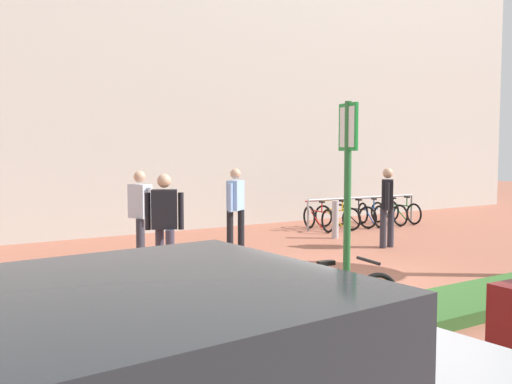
{
  "coord_description": "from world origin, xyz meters",
  "views": [
    {
      "loc": [
        -5.91,
        -6.72,
        2.07
      ],
      "look_at": [
        -0.07,
        2.35,
        1.29
      ],
      "focal_mm": 39.53,
      "sensor_mm": 36.0,
      "label": 1
    }
  ],
  "objects_px": {
    "person_shirt_white": "(235,204)",
    "person_suited_dark": "(164,220)",
    "bollard_steel": "(335,220)",
    "person_suited_navy": "(387,202)",
    "parking_sign_post": "(348,185)",
    "bike_rack_cluster": "(363,214)",
    "person_shirt_blue": "(140,211)",
    "bike_at_sign": "(340,304)"
  },
  "relations": [
    {
      "from": "person_shirt_white",
      "to": "person_suited_dark",
      "type": "xyz_separation_m",
      "value": [
        -2.4,
        -1.83,
        0.0
      ]
    },
    {
      "from": "bollard_steel",
      "to": "person_suited_navy",
      "type": "distance_m",
      "value": 1.68
    },
    {
      "from": "parking_sign_post",
      "to": "person_suited_dark",
      "type": "relative_size",
      "value": 1.52
    },
    {
      "from": "bollard_steel",
      "to": "person_suited_navy",
      "type": "height_order",
      "value": "person_suited_navy"
    },
    {
      "from": "bike_rack_cluster",
      "to": "person_suited_dark",
      "type": "xyz_separation_m",
      "value": [
        -7.29,
        -3.18,
        0.64
      ]
    },
    {
      "from": "parking_sign_post",
      "to": "person_suited_dark",
      "type": "height_order",
      "value": "parking_sign_post"
    },
    {
      "from": "parking_sign_post",
      "to": "person_shirt_white",
      "type": "relative_size",
      "value": 1.52
    },
    {
      "from": "person_suited_navy",
      "to": "person_suited_dark",
      "type": "height_order",
      "value": "same"
    },
    {
      "from": "person_shirt_blue",
      "to": "parking_sign_post",
      "type": "bearing_deg",
      "value": -85.41
    },
    {
      "from": "person_shirt_blue",
      "to": "bike_rack_cluster",
      "type": "bearing_deg",
      "value": 12.74
    },
    {
      "from": "bike_rack_cluster",
      "to": "person_suited_navy",
      "type": "relative_size",
      "value": 2.18
    },
    {
      "from": "parking_sign_post",
      "to": "bike_at_sign",
      "type": "distance_m",
      "value": 1.36
    },
    {
      "from": "bike_at_sign",
      "to": "person_suited_dark",
      "type": "relative_size",
      "value": 0.97
    },
    {
      "from": "bollard_steel",
      "to": "person_shirt_white",
      "type": "xyz_separation_m",
      "value": [
        -2.83,
        -0.11,
        0.53
      ]
    },
    {
      "from": "bike_at_sign",
      "to": "person_suited_dark",
      "type": "distance_m",
      "value": 3.58
    },
    {
      "from": "parking_sign_post",
      "to": "person_suited_navy",
      "type": "relative_size",
      "value": 1.52
    },
    {
      "from": "parking_sign_post",
      "to": "bike_at_sign",
      "type": "relative_size",
      "value": 1.57
    },
    {
      "from": "person_suited_navy",
      "to": "person_suited_dark",
      "type": "bearing_deg",
      "value": -176.13
    },
    {
      "from": "person_suited_dark",
      "to": "parking_sign_post",
      "type": "bearing_deg",
      "value": -80.18
    },
    {
      "from": "bike_at_sign",
      "to": "person_suited_dark",
      "type": "bearing_deg",
      "value": 100.12
    },
    {
      "from": "parking_sign_post",
      "to": "person_suited_dark",
      "type": "bearing_deg",
      "value": 99.82
    },
    {
      "from": "bollard_steel",
      "to": "person_suited_dark",
      "type": "height_order",
      "value": "person_suited_dark"
    },
    {
      "from": "parking_sign_post",
      "to": "person_shirt_white",
      "type": "xyz_separation_m",
      "value": [
        1.78,
        5.41,
        -0.72
      ]
    },
    {
      "from": "person_suited_dark",
      "to": "person_shirt_white",
      "type": "bearing_deg",
      "value": 37.42
    },
    {
      "from": "bike_rack_cluster",
      "to": "bollard_steel",
      "type": "bearing_deg",
      "value": -149.15
    },
    {
      "from": "bike_rack_cluster",
      "to": "person_suited_navy",
      "type": "distance_m",
      "value": 3.5
    },
    {
      "from": "bike_at_sign",
      "to": "bollard_steel",
      "type": "height_order",
      "value": "bollard_steel"
    },
    {
      "from": "bike_rack_cluster",
      "to": "person_shirt_blue",
      "type": "bearing_deg",
      "value": -167.26
    },
    {
      "from": "person_shirt_blue",
      "to": "person_suited_dark",
      "type": "height_order",
      "value": "same"
    },
    {
      "from": "person_shirt_blue",
      "to": "person_suited_dark",
      "type": "relative_size",
      "value": 1.0
    },
    {
      "from": "bollard_steel",
      "to": "person_suited_navy",
      "type": "relative_size",
      "value": 0.52
    },
    {
      "from": "parking_sign_post",
      "to": "person_suited_navy",
      "type": "height_order",
      "value": "parking_sign_post"
    },
    {
      "from": "person_suited_navy",
      "to": "person_shirt_blue",
      "type": "xyz_separation_m",
      "value": [
        -5.11,
        1.22,
        0.0
      ]
    },
    {
      "from": "parking_sign_post",
      "to": "bike_rack_cluster",
      "type": "distance_m",
      "value": 9.6
    },
    {
      "from": "bike_rack_cluster",
      "to": "bollard_steel",
      "type": "height_order",
      "value": "bollard_steel"
    },
    {
      "from": "person_shirt_white",
      "to": "person_suited_dark",
      "type": "height_order",
      "value": "same"
    },
    {
      "from": "person_shirt_white",
      "to": "person_suited_navy",
      "type": "height_order",
      "value": "same"
    },
    {
      "from": "bike_rack_cluster",
      "to": "parking_sign_post",
      "type": "bearing_deg",
      "value": -134.64
    },
    {
      "from": "person_shirt_white",
      "to": "person_suited_navy",
      "type": "distance_m",
      "value": 3.27
    },
    {
      "from": "bike_rack_cluster",
      "to": "person_shirt_white",
      "type": "xyz_separation_m",
      "value": [
        -4.9,
        -1.35,
        0.64
      ]
    },
    {
      "from": "bollard_steel",
      "to": "person_shirt_white",
      "type": "height_order",
      "value": "person_shirt_white"
    },
    {
      "from": "bollard_steel",
      "to": "person_suited_dark",
      "type": "distance_m",
      "value": 5.61
    }
  ]
}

